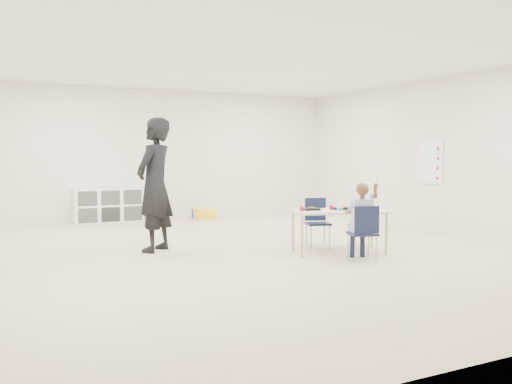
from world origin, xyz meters
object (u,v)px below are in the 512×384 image
table (339,231)px  adult (155,185)px  chair_near (362,232)px  child (363,217)px  cubby_shelf (109,205)px

table → adult: adult is taller
chair_near → adult: (-2.28, 1.84, 0.59)m
child → cubby_shelf: bearing=129.2°
table → chair_near: size_ratio=2.01×
table → child: bearing=-74.8°
child → adult: 2.95m
child → cubby_shelf: 5.95m
table → cubby_shelf: 5.43m
chair_near → cubby_shelf: size_ratio=0.52×
adult → chair_near: bearing=97.1°
table → cubby_shelf: cubby_shelf is taller
cubby_shelf → adult: size_ratio=0.73×
child → cubby_shelf: size_ratio=0.82×
chair_near → adult: adult is taller
table → child: child is taller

